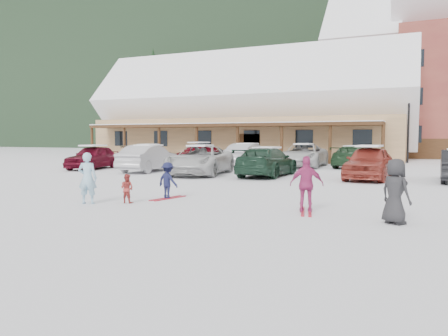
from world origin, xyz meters
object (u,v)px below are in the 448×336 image
at_px(lamp_post, 409,120).
at_px(parked_car_4, 369,163).
at_px(parked_car_8, 199,153).
at_px(adult_skier, 87,178).
at_px(parked_car_0, 93,157).
at_px(day_lodge, 248,116).
at_px(parked_car_11, 355,157).
at_px(parked_car_9, 248,154).
at_px(child_navy, 168,180).
at_px(bystander_dark, 395,191).
at_px(parked_car_3, 267,162).
at_px(parked_car_7, 148,153).
at_px(toddler_red, 127,188).
at_px(parked_car_10, 303,155).
at_px(child_magenta, 307,184).
at_px(parked_car_1, 149,158).
at_px(parked_car_2, 200,160).

relative_size(lamp_post, parked_car_4, 1.25).
bearing_deg(parked_car_8, adult_skier, -70.02).
bearing_deg(parked_car_0, lamp_post, 31.67).
bearing_deg(parked_car_8, day_lodge, 94.27).
height_order(lamp_post, adult_skier, lamp_post).
bearing_deg(parked_car_11, parked_car_9, 10.05).
xyz_separation_m(child_navy, bystander_dark, (6.72, -1.44, 0.16)).
distance_m(parked_car_3, parked_car_7, 14.08).
height_order(parked_car_4, parked_car_8, parked_car_8).
relative_size(toddler_red, parked_car_10, 0.16).
bearing_deg(adult_skier, parked_car_3, -120.88).
xyz_separation_m(parked_car_0, parked_car_3, (11.19, -0.45, -0.01)).
xyz_separation_m(child_magenta, bystander_dark, (2.16, -0.73, 0.00)).
relative_size(lamp_post, parked_car_1, 1.25).
bearing_deg(parked_car_9, parked_car_4, 144.74).
relative_size(parked_car_1, parked_car_8, 0.99).
bearing_deg(parked_car_7, parked_car_8, -179.59).
distance_m(lamp_post, parked_car_2, 18.28).
height_order(lamp_post, parked_car_10, lamp_post).
bearing_deg(parked_car_7, parked_car_3, 146.76).
height_order(toddler_red, child_magenta, child_magenta).
height_order(bystander_dark, parked_car_0, bystander_dark).
relative_size(day_lodge, parked_car_1, 6.44).
bearing_deg(day_lodge, parked_car_2, -76.74).
bearing_deg(child_magenta, parked_car_0, -45.79).
bearing_deg(adult_skier, lamp_post, -128.15).
relative_size(parked_car_4, parked_car_8, 0.99).
relative_size(child_navy, parked_car_2, 0.21).
bearing_deg(parked_car_0, child_magenta, -40.87).
bearing_deg(parked_car_1, bystander_dark, 138.73).
relative_size(bystander_dark, parked_car_2, 0.27).
bearing_deg(parked_car_1, day_lodge, -90.48).
xyz_separation_m(child_navy, parked_car_8, (-7.23, 16.42, 0.20)).
distance_m(parked_car_4, parked_car_8, 14.42).
relative_size(child_magenta, parked_car_8, 0.32).
bearing_deg(parked_car_1, parked_car_3, 175.55).
distance_m(parked_car_1, parked_car_3, 7.00).
height_order(day_lodge, parked_car_11, day_lodge).
xyz_separation_m(child_navy, parked_car_11, (3.63, 16.75, 0.11)).
bearing_deg(child_magenta, parked_car_2, -62.68).
relative_size(parked_car_4, parked_car_10, 0.83).
height_order(parked_car_7, parked_car_10, parked_car_10).
bearing_deg(parked_car_4, child_navy, -115.54).
height_order(toddler_red, parked_car_11, parked_car_11).
bearing_deg(parked_car_2, lamp_post, 48.59).
height_order(toddler_red, bystander_dark, bystander_dark).
relative_size(toddler_red, parked_car_1, 0.19).
bearing_deg(parked_car_0, child_navy, -48.51).
bearing_deg(bystander_dark, parked_car_8, -15.22).
bearing_deg(adult_skier, parked_car_7, -81.70).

